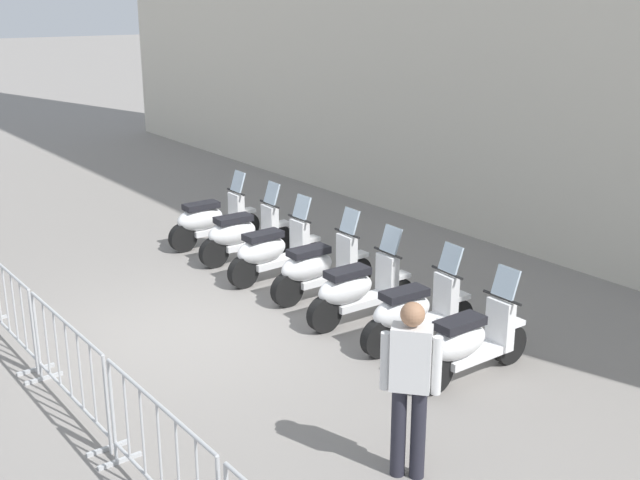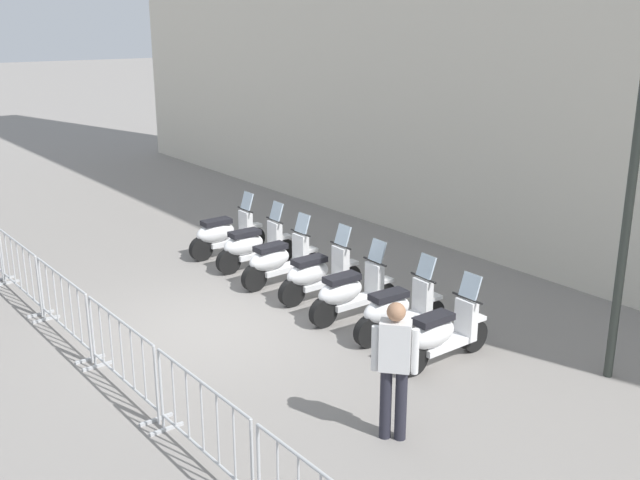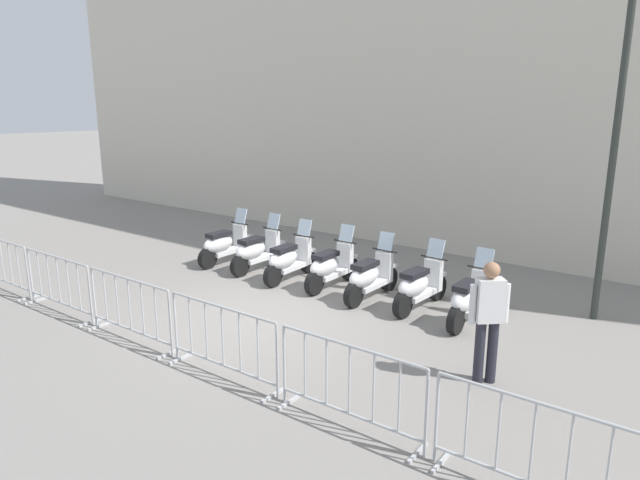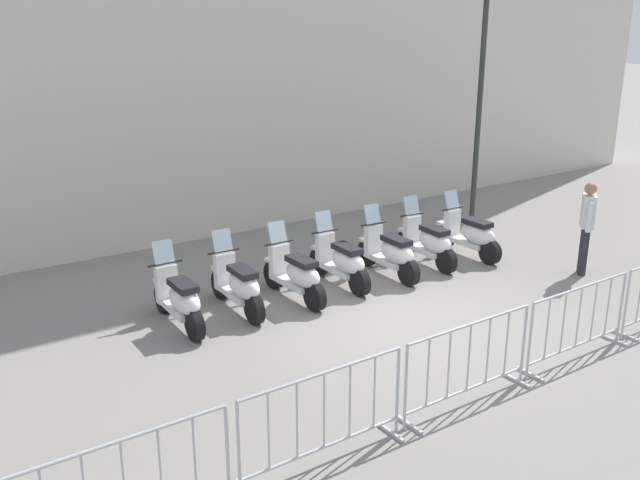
% 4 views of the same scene
% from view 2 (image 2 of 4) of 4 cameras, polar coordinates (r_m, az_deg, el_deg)
% --- Properties ---
extents(ground_plane, '(120.00, 120.00, 0.00)m').
position_cam_2_polar(ground_plane, '(12.31, -7.55, -6.50)').
color(ground_plane, gray).
extents(motorcycle_0, '(0.66, 1.72, 1.24)m').
position_cam_2_polar(motorcycle_0, '(15.54, -7.19, 0.45)').
color(motorcycle_0, black).
rests_on(motorcycle_0, ground).
extents(motorcycle_1, '(0.64, 1.72, 1.24)m').
position_cam_2_polar(motorcycle_1, '(14.73, -5.08, -0.44)').
color(motorcycle_1, black).
rests_on(motorcycle_1, ground).
extents(motorcycle_2, '(0.70, 1.71, 1.24)m').
position_cam_2_polar(motorcycle_2, '(13.87, -3.14, -1.55)').
color(motorcycle_2, black).
rests_on(motorcycle_2, ground).
extents(motorcycle_3, '(0.66, 1.72, 1.24)m').
position_cam_2_polar(motorcycle_3, '(13.16, -0.22, -2.59)').
color(motorcycle_3, black).
rests_on(motorcycle_3, ground).
extents(motorcycle_4, '(0.65, 1.72, 1.24)m').
position_cam_2_polar(motorcycle_4, '(12.36, 2.26, -3.97)').
color(motorcycle_4, black).
rests_on(motorcycle_4, ground).
extents(motorcycle_5, '(0.61, 1.72, 1.24)m').
position_cam_2_polar(motorcycle_5, '(11.71, 5.78, -5.29)').
color(motorcycle_5, black).
rests_on(motorcycle_5, ground).
extents(motorcycle_6, '(0.67, 1.72, 1.24)m').
position_cam_2_polar(motorcycle_6, '(10.99, 9.06, -7.00)').
color(motorcycle_6, black).
rests_on(motorcycle_6, ground).
extents(barrier_segment_1, '(1.99, 0.80, 1.07)m').
position_cam_2_polar(barrier_segment_1, '(14.13, -21.60, -2.14)').
color(barrier_segment_1, '#B2B5B7').
rests_on(barrier_segment_1, ground).
extents(barrier_segment_2, '(1.99, 0.80, 1.07)m').
position_cam_2_polar(barrier_segment_2, '(12.22, -18.66, -4.83)').
color(barrier_segment_2, '#B2B5B7').
rests_on(barrier_segment_2, ground).
extents(barrier_segment_3, '(1.99, 0.80, 1.07)m').
position_cam_2_polar(barrier_segment_3, '(10.39, -14.62, -8.46)').
color(barrier_segment_3, '#B2B5B7').
rests_on(barrier_segment_3, ground).
extents(barrier_segment_4, '(1.99, 0.80, 1.07)m').
position_cam_2_polar(barrier_segment_4, '(8.70, -8.79, -13.48)').
color(barrier_segment_4, '#B2B5B7').
rests_on(barrier_segment_4, ground).
extents(officer_near_row_end, '(0.39, 0.45, 1.73)m').
position_cam_2_polar(officer_near_row_end, '(8.92, 5.61, -9.17)').
color(officer_near_row_end, '#23232D').
rests_on(officer_near_row_end, ground).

